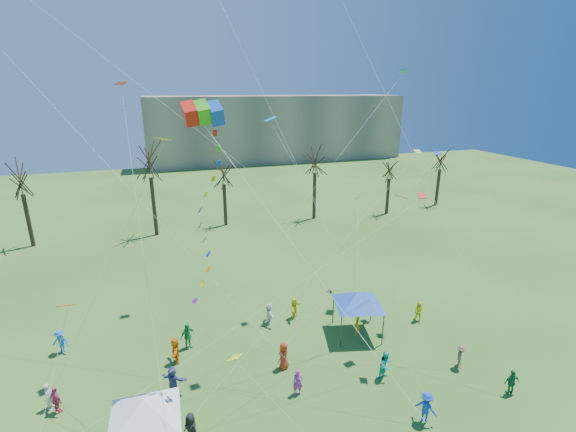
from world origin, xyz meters
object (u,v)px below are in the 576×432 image
object	(u,v)px
canopy_tent_blue	(358,298)
big_box_kite	(214,220)
distant_building	(276,128)
canopy_tent_white	(144,408)

from	to	relation	value
canopy_tent_blue	big_box_kite	bearing A→B (deg)	-157.73
distant_building	canopy_tent_blue	distance (m)	73.91
distant_building	big_box_kite	distance (m)	80.53
big_box_kite	canopy_tent_blue	distance (m)	13.64
distant_building	big_box_kite	xyz separation A→B (m)	(-25.54, -76.30, 3.41)
big_box_kite	canopy_tent_white	bearing A→B (deg)	-154.49
big_box_kite	distant_building	bearing A→B (deg)	71.49
big_box_kite	canopy_tent_blue	size ratio (longest dim) A/B	4.44
distant_building	canopy_tent_blue	bearing A→B (deg)	-102.03
big_box_kite	canopy_tent_white	world-z (taller)	big_box_kite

